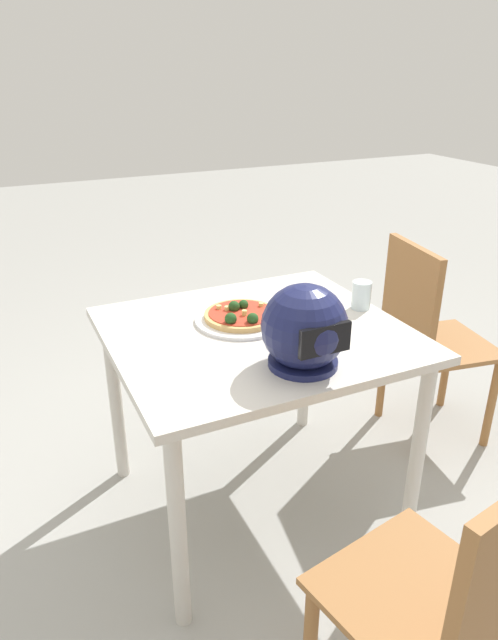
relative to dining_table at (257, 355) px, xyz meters
The scene contains 8 objects.
ground_plane 0.64m from the dining_table, ahead, with size 14.00×14.00×0.00m, color #9E9E99.
dining_table is the anchor object (origin of this frame).
pizza_plate 0.14m from the dining_table, 79.95° to the right, with size 0.32×0.32×0.01m, color white.
pizza 0.15m from the dining_table, 77.74° to the right, with size 0.26×0.26×0.05m.
motorcycle_helmet 0.35m from the dining_table, 93.51° to the left, with size 0.25×0.25×0.25m.
drinking_glass 0.45m from the dining_table, behind, with size 0.07×0.07×0.10m, color silver.
chair_far 0.98m from the dining_table, 90.11° to the left, with size 0.47×0.47×0.90m.
chair_side 0.86m from the dining_table, behind, with size 0.46×0.46×0.90m.
Camera 1 is at (0.76, 1.56, 1.55)m, focal length 32.02 mm.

